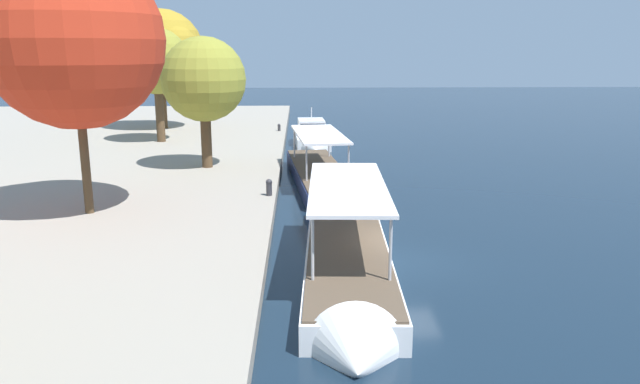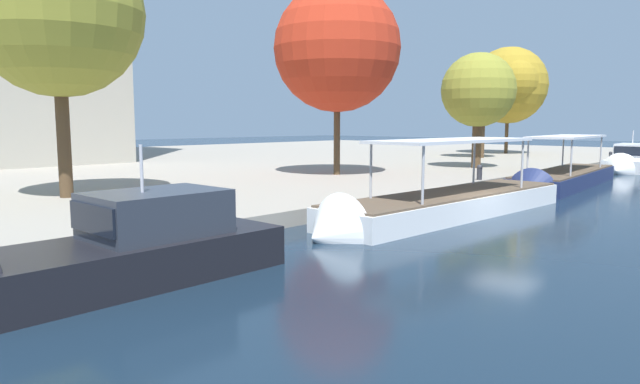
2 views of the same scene
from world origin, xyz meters
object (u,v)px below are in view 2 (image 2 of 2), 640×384
object	(u,v)px
motor_yacht_4	(629,164)
tree_4	(509,85)
mooring_bollard_0	(610,155)
tree_3	(480,90)
tree_2	(482,87)
mooring_bollard_1	(480,172)
tree_0	(341,47)
tree_1	(56,6)
motor_yacht_1	(112,261)
tour_boat_3	(561,181)
tour_boat_2	(437,210)

from	to	relation	value
motor_yacht_4	tree_4	distance (m)	17.51
motor_yacht_4	mooring_bollard_0	world-z (taller)	motor_yacht_4
tree_3	tree_2	bearing A→B (deg)	26.77
tree_4	mooring_bollard_1	bearing A→B (deg)	-157.99
tree_0	tree_1	distance (m)	16.68
mooring_bollard_1	tree_4	bearing A→B (deg)	22.01
tree_3	tree_4	size ratio (longest dim) A/B	0.74
motor_yacht_1	tree_4	distance (m)	53.43
tour_boat_3	tree_1	size ratio (longest dim) A/B	1.30
tour_boat_2	tour_boat_3	size ratio (longest dim) A/B	1.00
tree_3	tree_0	bearing A→B (deg)	159.99
tour_boat_2	mooring_bollard_0	world-z (taller)	tour_boat_2
tree_2	tree_3	distance (m)	12.37
mooring_bollard_0	tree_1	size ratio (longest dim) A/B	0.06
tree_1	tree_3	bearing A→B (deg)	-11.29
motor_yacht_1	tree_0	distance (m)	24.72
mooring_bollard_1	tree_0	size ratio (longest dim) A/B	0.07
motor_yacht_4	tree_1	world-z (taller)	tree_1
mooring_bollard_1	tree_1	size ratio (longest dim) A/B	0.08
mooring_bollard_0	tree_3	world-z (taller)	tree_3
mooring_bollard_1	motor_yacht_4	bearing A→B (deg)	-7.70
mooring_bollard_1	tree_4	world-z (taller)	tree_4
tree_0	tour_boat_3	bearing A→B (deg)	-56.19
motor_yacht_1	tree_1	bearing A→B (deg)	-108.37
tree_0	tree_1	world-z (taller)	tree_0
tree_1	tree_3	xyz separation A→B (m)	(27.28, -5.45, -2.57)
tree_4	motor_yacht_1	bearing A→B (deg)	-164.81
tree_3	mooring_bollard_0	bearing A→B (deg)	-12.90
tour_boat_3	tree_3	size ratio (longest dim) A/B	1.83
tree_0	tree_3	size ratio (longest dim) A/B	1.42
tour_boat_3	motor_yacht_4	size ratio (longest dim) A/B	1.83
mooring_bollard_0	tree_2	distance (m)	12.98
mooring_bollard_1	motor_yacht_1	bearing A→B (deg)	-173.44
tour_boat_3	motor_yacht_4	world-z (taller)	motor_yacht_4
motor_yacht_4	tree_1	xyz separation A→B (m)	(-39.05, 12.37, 8.15)
tree_2	tree_3	size ratio (longest dim) A/B	1.11
motor_yacht_1	tree_4	size ratio (longest dim) A/B	0.73
motor_yacht_4	tree_1	bearing A→B (deg)	-20.06
tree_1	tree_4	xyz separation A→B (m)	(46.93, 1.48, -0.90)
mooring_bollard_1	tree_4	distance (m)	30.58
mooring_bollard_1	tree_3	distance (m)	10.39
tour_boat_3	tree_2	size ratio (longest dim) A/B	1.64
tree_0	tree_2	world-z (taller)	tree_0
tour_boat_3	tree_0	distance (m)	15.55
mooring_bollard_0	tree_4	world-z (taller)	tree_4
tree_1	tree_2	distance (m)	38.33
tree_0	tree_2	distance (m)	21.80
tour_boat_2	tree_1	xyz separation A→B (m)	(-9.37, 12.98, 8.39)
motor_yacht_1	motor_yacht_4	size ratio (longest dim) A/B	0.99
tour_boat_3	mooring_bollard_1	size ratio (longest dim) A/B	17.11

